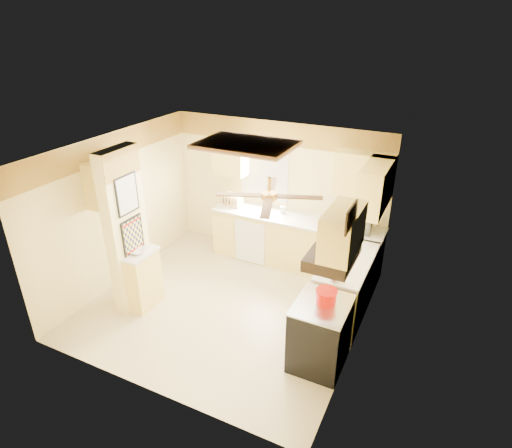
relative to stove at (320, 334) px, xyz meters
The scene contains 34 objects.
floor 1.82m from the stove, 161.77° to the left, with size 4.00×4.00×0.00m, color tan.
ceiling 2.69m from the stove, 161.77° to the left, with size 4.00×4.00×0.00m, color white.
wall_back 3.07m from the stove, 124.28° to the left, with size 4.00×4.00×0.00m, color #F7E197.
wall_front 2.29m from the stove, 141.04° to the right, with size 4.00×4.00×0.00m, color #F7E197.
wall_left 3.79m from the stove, behind, with size 3.80×3.80×0.00m, color #F7E197.
wall_right 1.02m from the stove, 59.02° to the left, with size 3.80×3.80×0.00m, color #F7E197.
wallpaper_border 3.48m from the stove, 124.50° to the left, with size 4.00×0.02×0.40m, color #ECBB45.
partition_column 3.12m from the stove, behind, with size 0.20×0.70×2.50m, color #F7E197.
partition_ledge 2.80m from the stove, behind, with size 0.25×0.55×0.90m, color #FFDC6D.
ledge_top 2.84m from the stove, behind, with size 0.28×0.58×0.04m, color silver.
lower_cabinets_back 2.45m from the stove, 118.55° to the left, with size 3.00×0.60×0.90m, color #FFDC6D.
lower_cabinets_right 1.15m from the stove, 88.49° to the left, with size 0.60×1.40×0.90m, color #FFDC6D.
countertop_back 2.48m from the stove, 118.66° to the left, with size 3.04×0.64×0.04m, color silver.
countertop_right 1.24m from the stove, 88.99° to the left, with size 0.64×1.44×0.04m, color silver.
dishwasher_panel 2.66m from the stove, 136.25° to the left, with size 0.58×0.02×0.80m, color white.
window 3.29m from the stove, 128.23° to the left, with size 0.92×0.02×1.02m.
upper_cab_back_left 3.67m from the stove, 137.92° to the left, with size 0.60×0.35×0.70m, color #FFDC6D.
upper_cab_back_right 2.67m from the stove, 93.01° to the left, with size 0.90×0.35×0.70m, color #FFDC6D.
upper_cab_right 2.28m from the stove, 85.07° to the left, with size 0.35×1.00×0.70m, color #FFDC6D.
upper_cab_left_wall 3.77m from the stove, behind, with size 0.35×0.75×0.70m, color #FFDC6D.
upper_cab_over_stove 1.50m from the stove, ahead, with size 0.35×0.76×0.52m, color #FFDC6D.
stove is the anchor object (origin of this frame).
range_hood 1.16m from the stove, ahead, with size 0.50×0.76×0.14m, color black.
poster_menu 3.22m from the stove, behind, with size 0.02×0.42×0.57m.
poster_nashville 3.00m from the stove, behind, with size 0.02×0.42×0.57m.
ceiling_light_panel 2.75m from the stove, 146.22° to the left, with size 1.35×0.95×0.06m.
ceiling_fan 1.95m from the stove, 167.38° to the right, with size 1.15×1.15×0.26m.
vent_grate 1.90m from the stove, 48.45° to the right, with size 0.02×0.40×0.25m, color black.
microwave 2.22m from the stove, 93.89° to the left, with size 0.52×0.35×0.29m, color white.
bowl 2.88m from the stove, behind, with size 0.21×0.21×0.05m, color white.
dutch_oven 0.55m from the stove, 63.44° to the left, with size 0.27×0.27×0.18m.
kettle 0.77m from the stove, 90.57° to the left, with size 0.13×0.13×0.20m.
dish_rack 3.32m from the stove, 138.41° to the left, with size 0.37×0.28×0.21m.
utensil_crock 2.73m from the stove, 123.09° to the left, with size 0.10×0.10×0.19m.
Camera 1 is at (2.80, -4.75, 4.08)m, focal length 30.00 mm.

